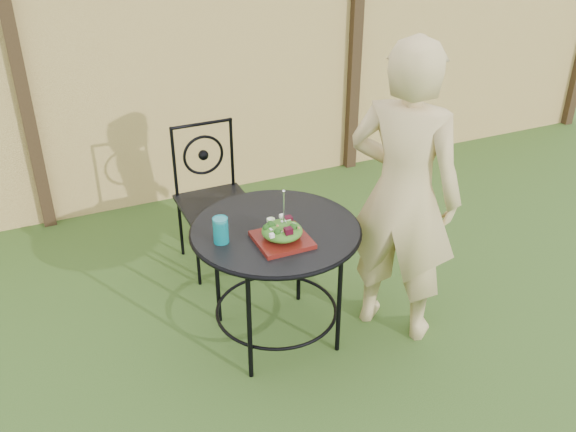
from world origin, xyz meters
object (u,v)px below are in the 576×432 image
(patio_table, at_px, (276,250))
(patio_chair, at_px, (212,194))
(diner, at_px, (403,195))
(salad_plate, at_px, (282,240))

(patio_table, distance_m, patio_chair, 0.93)
(patio_table, bearing_deg, diner, -15.03)
(patio_chair, bearing_deg, salad_plate, -88.05)
(patio_table, distance_m, salad_plate, 0.21)
(diner, height_order, salad_plate, diner)
(patio_table, height_order, salad_plate, salad_plate)
(salad_plate, bearing_deg, patio_chair, 91.95)
(patio_table, xyz_separation_m, salad_plate, (-0.02, -0.14, 0.15))
(patio_table, bearing_deg, salad_plate, -99.41)
(diner, bearing_deg, salad_plate, 48.67)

